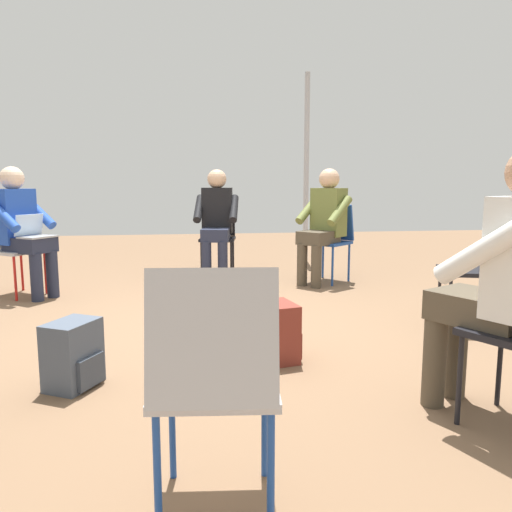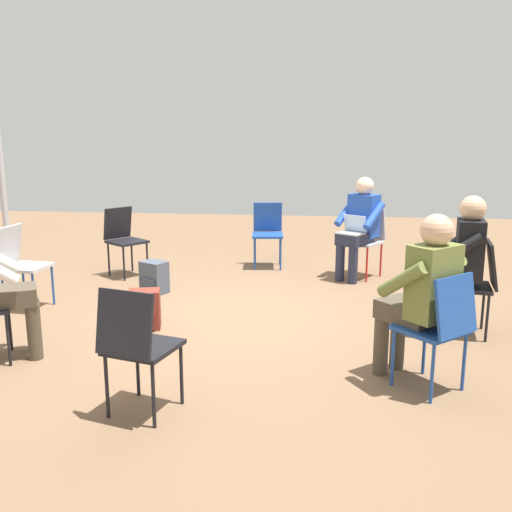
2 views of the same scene
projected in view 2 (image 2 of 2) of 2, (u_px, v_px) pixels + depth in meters
The scene contains 14 objects.
ground_plane at pixel (236, 318), 5.54m from camera, with size 14.00×14.00×0.00m, color brown.
chair_northeast at pixel (440, 324), 3.86m from camera, with size 0.59×0.58×0.85m.
chair_east at pixel (137, 342), 3.53m from camera, with size 0.53×0.49×0.85m.
chair_west at pixel (268, 230), 7.58m from camera, with size 0.47×0.44×0.85m.
chair_southwest at pixel (124, 236), 7.11m from camera, with size 0.58×0.58×0.85m.
chair_northwest at pixel (366, 237), 7.07m from camera, with size 0.58×0.57×0.85m.
chair_south at pixel (20, 261), 5.75m from camera, with size 0.44×0.47×0.85m.
chair_north at pixel (476, 281), 4.99m from camera, with size 0.46×0.49×0.85m.
person_with_laptop at pixel (359, 223), 6.90m from camera, with size 0.64×0.63×1.24m.
person_in_olive at pixel (422, 290), 3.95m from camera, with size 0.63×0.63×1.24m.
person_in_black at pixel (458, 257), 4.99m from camera, with size 0.55×0.56×1.24m.
backpack_near_laptop_user at pixel (154, 279), 6.37m from camera, with size 0.31×0.34×0.36m.
backpack_by_empty_chair at pixel (145, 312), 5.22m from camera, with size 0.29×0.32×0.36m.
tent_pole_near at pixel (3, 186), 6.81m from camera, with size 0.07×0.07×2.28m, color #B2B2B7.
Camera 2 is at (5.23, 0.79, 1.77)m, focal length 40.00 mm.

